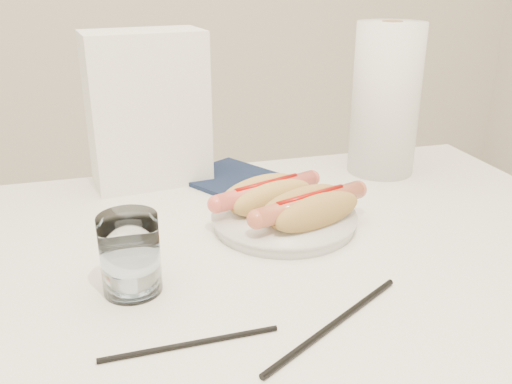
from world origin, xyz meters
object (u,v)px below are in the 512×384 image
object	(u,v)px
hotdog_right	(310,209)
napkin_box	(147,109)
water_glass	(130,254)
table	(228,305)
paper_towel_roll	(386,100)
plate	(284,221)
hotdog_left	(267,195)

from	to	relation	value
hotdog_right	napkin_box	xyz separation A→B (m)	(-0.20, 0.29, 0.09)
hotdog_right	water_glass	size ratio (longest dim) A/B	1.90
table	paper_towel_roll	xyz separation A→B (m)	(0.37, 0.28, 0.20)
table	hotdog_right	xyz separation A→B (m)	(0.14, 0.06, 0.10)
water_glass	napkin_box	xyz separation A→B (m)	(0.06, 0.37, 0.09)
hotdog_right	table	bearing A→B (deg)	-175.33
paper_towel_roll	napkin_box	bearing A→B (deg)	171.27
plate	hotdog_left	size ratio (longest dim) A/B	1.18
table	plate	bearing A→B (deg)	41.17
water_glass	table	bearing A→B (deg)	10.82
water_glass	napkin_box	bearing A→B (deg)	80.57
napkin_box	water_glass	bearing A→B (deg)	-106.79
table	water_glass	bearing A→B (deg)	-169.18
plate	hotdog_left	bearing A→B (deg)	120.09
hotdog_right	napkin_box	bearing A→B (deg)	105.80
plate	table	bearing A→B (deg)	-138.83
table	water_glass	distance (m)	0.17
hotdog_left	napkin_box	size ratio (longest dim) A/B	0.67
table	hotdog_left	xyz separation A→B (m)	(0.09, 0.13, 0.10)
table	plate	distance (m)	0.16
hotdog_left	paper_towel_roll	bearing A→B (deg)	9.35
napkin_box	paper_towel_roll	distance (m)	0.44
hotdog_left	napkin_box	bearing A→B (deg)	105.20
table	napkin_box	size ratio (longest dim) A/B	4.44
plate	water_glass	bearing A→B (deg)	-152.73
water_glass	paper_towel_roll	world-z (taller)	paper_towel_roll
plate	hotdog_right	xyz separation A→B (m)	(0.03, -0.04, 0.03)
table	plate	world-z (taller)	plate
plate	water_glass	xyz separation A→B (m)	(-0.24, -0.12, 0.04)
hotdog_left	paper_towel_roll	world-z (taller)	paper_towel_roll
hotdog_left	hotdog_right	bearing A→B (deg)	-76.21
hotdog_left	napkin_box	distance (m)	0.29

